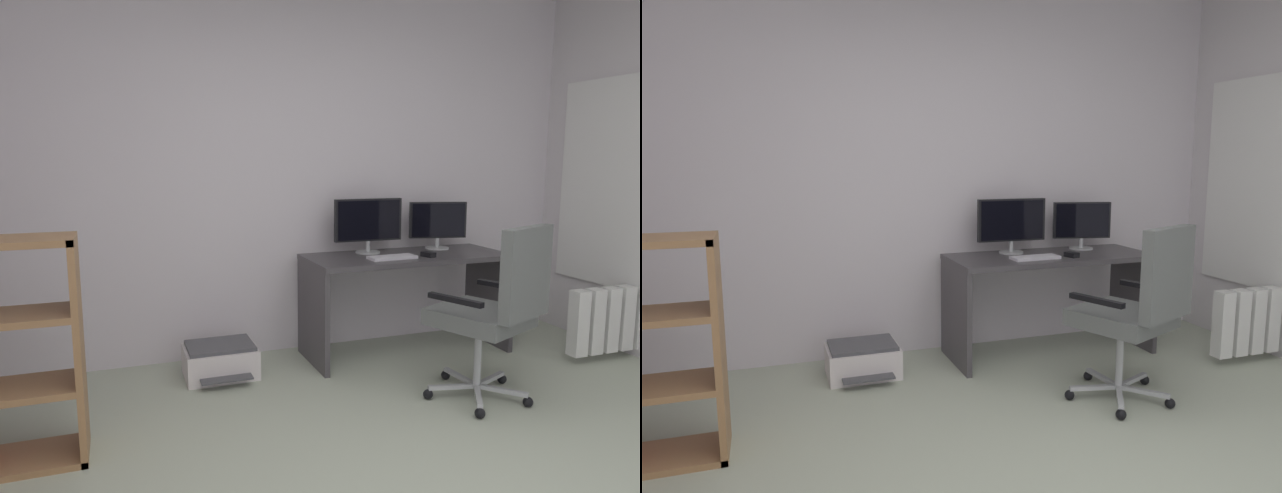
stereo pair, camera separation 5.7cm
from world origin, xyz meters
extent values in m
cube|color=silver|center=(0.00, 2.45, 1.35)|extent=(4.81, 0.10, 2.71)
cube|color=#444044|center=(0.88, 2.03, 0.72)|extent=(1.48, 0.60, 0.04)
cube|color=#444044|center=(0.15, 2.03, 0.35)|extent=(0.04, 0.58, 0.70)
cube|color=#444044|center=(1.60, 2.03, 0.35)|extent=(0.04, 0.58, 0.70)
cylinder|color=#B2B5B7|center=(0.64, 2.19, 0.74)|extent=(0.18, 0.18, 0.01)
cylinder|color=#B2B5B7|center=(0.64, 2.19, 0.79)|extent=(0.03, 0.03, 0.09)
cube|color=black|center=(0.64, 2.19, 0.98)|extent=(0.52, 0.05, 0.31)
cube|color=black|center=(0.63, 2.17, 0.98)|extent=(0.48, 0.02, 0.28)
cylinder|color=#B2B5B7|center=(1.22, 2.19, 0.74)|extent=(0.18, 0.18, 0.01)
cylinder|color=#B2B5B7|center=(1.22, 2.19, 0.79)|extent=(0.03, 0.03, 0.09)
cube|color=black|center=(1.22, 2.19, 0.96)|extent=(0.44, 0.14, 0.27)
cube|color=black|center=(1.22, 2.17, 0.96)|extent=(0.40, 0.10, 0.25)
cube|color=silver|center=(0.69, 1.91, 0.75)|extent=(0.35, 0.14, 0.02)
cube|color=black|center=(0.97, 1.89, 0.75)|extent=(0.08, 0.11, 0.03)
cube|color=#B7BABC|center=(1.03, 1.22, 0.07)|extent=(0.29, 0.15, 0.02)
sphere|color=black|center=(1.17, 1.27, 0.03)|extent=(0.06, 0.06, 0.06)
cube|color=#B7BABC|center=(0.88, 1.31, 0.07)|extent=(0.06, 0.30, 0.02)
sphere|color=black|center=(0.87, 1.46, 0.03)|extent=(0.06, 0.06, 0.06)
cube|color=#B7BABC|center=(0.75, 1.19, 0.07)|extent=(0.30, 0.10, 0.02)
sphere|color=black|center=(0.60, 1.23, 0.03)|extent=(0.06, 0.06, 0.06)
cube|color=#B7BABC|center=(0.82, 1.03, 0.07)|extent=(0.18, 0.27, 0.02)
sphere|color=black|center=(0.74, 0.90, 0.03)|extent=(0.06, 0.06, 0.06)
cube|color=#B7BABC|center=(0.99, 1.04, 0.07)|extent=(0.22, 0.25, 0.02)
sphere|color=black|center=(1.09, 0.93, 0.03)|extent=(0.06, 0.06, 0.06)
cylinder|color=#B7BABC|center=(0.89, 1.16, 0.26)|extent=(0.04, 0.04, 0.38)
cube|color=slate|center=(0.89, 1.16, 0.50)|extent=(0.64, 0.64, 0.10)
cube|color=slate|center=(1.00, 0.90, 0.80)|extent=(0.43, 0.24, 0.51)
cube|color=black|center=(0.65, 1.06, 0.65)|extent=(0.17, 0.33, 0.03)
cube|color=black|center=(1.13, 1.26, 0.65)|extent=(0.17, 0.33, 0.03)
cube|color=#9D6F46|center=(-1.31, 1.25, 0.54)|extent=(0.03, 0.33, 1.08)
cube|color=silver|center=(-0.50, 2.02, 0.10)|extent=(0.46, 0.35, 0.20)
cube|color=#4C4C51|center=(-0.50, 2.02, 0.21)|extent=(0.43, 0.32, 0.02)
cube|color=#4C4C51|center=(-0.50, 1.81, 0.06)|extent=(0.33, 0.10, 0.01)
cube|color=white|center=(1.89, 1.40, 0.29)|extent=(0.11, 0.10, 0.46)
cube|color=white|center=(2.03, 1.40, 0.29)|extent=(0.11, 0.10, 0.46)
cube|color=white|center=(2.17, 1.40, 0.29)|extent=(0.11, 0.10, 0.46)
cube|color=white|center=(2.31, 1.40, 0.29)|extent=(0.11, 0.10, 0.46)
camera|label=1|loc=(-1.13, -1.63, 1.44)|focal=32.38mm
camera|label=2|loc=(-1.07, -1.65, 1.44)|focal=32.38mm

